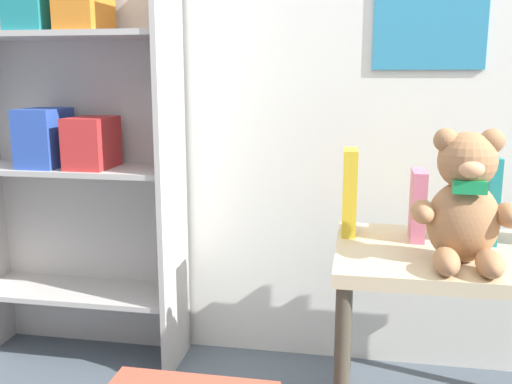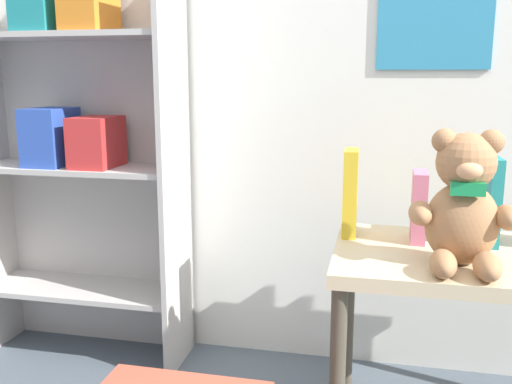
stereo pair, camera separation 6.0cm
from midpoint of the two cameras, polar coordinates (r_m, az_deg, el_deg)
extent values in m
cube|color=teal|center=(1.91, 16.09, 15.41)|extent=(0.34, 0.01, 0.25)
cube|color=#BCB7B2|center=(1.88, -9.35, 1.98)|extent=(0.02, 0.26, 1.36)
cube|color=#BCB7B2|center=(2.14, -17.16, 2.73)|extent=(0.72, 0.02, 1.36)
cube|color=#BCB7B2|center=(2.14, -17.97, -9.40)|extent=(0.68, 0.24, 0.02)
cube|color=#BCB7B2|center=(2.03, -18.74, 2.19)|extent=(0.68, 0.24, 0.02)
cube|color=#BCB7B2|center=(2.01, -19.56, 14.54)|extent=(0.68, 0.24, 0.02)
cube|color=teal|center=(2.05, -22.12, 17.36)|extent=(0.13, 0.18, 0.20)
cube|color=orange|center=(1.97, -17.72, 17.56)|extent=(0.13, 0.18, 0.17)
cube|color=#2D51B7|center=(2.05, -21.19, 5.09)|extent=(0.13, 0.18, 0.19)
cube|color=red|center=(1.97, -16.93, 4.74)|extent=(0.13, 0.18, 0.17)
cube|color=beige|center=(1.61, 18.32, -6.18)|extent=(0.63, 0.49, 0.04)
cylinder|color=#494233|center=(1.50, 7.34, -18.20)|extent=(0.04, 0.04, 0.50)
cylinder|color=#494233|center=(1.89, 8.08, -11.67)|extent=(0.04, 0.04, 0.50)
ellipsoid|color=#A8754C|center=(1.48, 18.88, -2.84)|extent=(0.17, 0.13, 0.20)
sphere|color=#A8754C|center=(1.45, 19.27, 2.96)|extent=(0.14, 0.14, 0.14)
sphere|color=#A8754C|center=(1.44, 17.32, 4.99)|extent=(0.06, 0.06, 0.06)
sphere|color=#A8754C|center=(1.46, 21.45, 4.78)|extent=(0.06, 0.06, 0.06)
ellipsoid|color=tan|center=(1.40, 19.60, 2.17)|extent=(0.06, 0.04, 0.04)
ellipsoid|color=#A8754C|center=(1.45, 15.18, -1.91)|extent=(0.06, 0.11, 0.06)
ellipsoid|color=#A8754C|center=(1.48, 22.81, -2.15)|extent=(0.06, 0.11, 0.06)
ellipsoid|color=#A8754C|center=(1.40, 17.32, -6.64)|extent=(0.06, 0.12, 0.06)
ellipsoid|color=#A8754C|center=(1.41, 21.20, -6.71)|extent=(0.06, 0.12, 0.06)
cube|color=#198E4C|center=(1.41, 19.46, 0.43)|extent=(0.08, 0.02, 0.03)
cube|color=gold|center=(1.66, 8.33, -0.01)|extent=(0.04, 0.11, 0.25)
cube|color=#D17093|center=(1.66, 14.87, -1.27)|extent=(0.04, 0.12, 0.20)
cube|color=teal|center=(1.70, 21.27, -0.61)|extent=(0.04, 0.14, 0.24)
camera|label=1|loc=(0.03, -91.05, -0.22)|focal=40.00mm
camera|label=2|loc=(0.03, 88.95, 0.22)|focal=40.00mm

